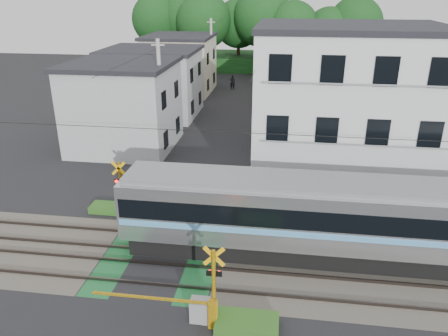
# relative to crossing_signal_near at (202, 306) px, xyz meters

# --- Properties ---
(ground) EXTENTS (120.00, 120.00, 0.00)m
(ground) POSITION_rel_crossing_signal_near_xyz_m (-2.59, 3.65, -0.71)
(ground) COLOR black
(track_bed) EXTENTS (120.00, 120.00, 0.14)m
(track_bed) POSITION_rel_crossing_signal_near_xyz_m (-2.59, 3.65, -0.67)
(track_bed) COLOR #47423A
(track_bed) RESTS_ON ground
(crossing_signal_near) EXTENTS (4.74, 0.65, 3.09)m
(crossing_signal_near) POSITION_rel_crossing_signal_near_xyz_m (0.00, 0.00, 0.00)
(crossing_signal_near) COLOR #FFB90D
(crossing_signal_near) RESTS_ON ground
(crossing_signal_far) EXTENTS (4.74, 0.65, 3.09)m
(crossing_signal_far) POSITION_rel_crossing_signal_near_xyz_m (-5.17, 7.31, 0.00)
(crossing_signal_far) COLOR #FFB90D
(crossing_signal_far) RESTS_ON ground
(apartment_block) EXTENTS (10.20, 8.36, 9.30)m
(apartment_block) POSITION_rel_crossing_signal_near_xyz_m (5.91, 13.15, 3.94)
(apartment_block) COLOR silver
(apartment_block) RESTS_ON ground
(houses_row) EXTENTS (22.07, 31.35, 6.80)m
(houses_row) POSITION_rel_crossing_signal_near_xyz_m (-2.33, 29.57, 2.53)
(houses_row) COLOR #A5A8AA
(houses_row) RESTS_ON ground
(tree_hill) EXTENTS (40.00, 13.22, 11.32)m
(tree_hill) POSITION_rel_crossing_signal_near_xyz_m (-3.38, 51.50, 4.83)
(tree_hill) COLOR #154016
(tree_hill) RESTS_ON ground
(catenary) EXTENTS (60.00, 5.04, 7.00)m
(catenary) POSITION_rel_crossing_signal_near_xyz_m (3.41, 3.69, 2.98)
(catenary) COLOR #2D2D33
(catenary) RESTS_ON ground
(utility_poles) EXTENTS (7.90, 42.00, 8.00)m
(utility_poles) POSITION_rel_crossing_signal_near_xyz_m (-3.64, 26.66, 3.37)
(utility_poles) COLOR #A5A5A0
(utility_poles) RESTS_ON ground
(pedestrian) EXTENTS (0.65, 0.45, 1.71)m
(pedestrian) POSITION_rel_crossing_signal_near_xyz_m (-3.66, 38.51, 0.15)
(pedestrian) COLOR black
(pedestrian) RESTS_ON ground
(weed_patches) EXTENTS (10.25, 8.80, 0.40)m
(weed_patches) POSITION_rel_crossing_signal_near_xyz_m (-0.83, 3.56, -0.53)
(weed_patches) COLOR #2D5E1E
(weed_patches) RESTS_ON ground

